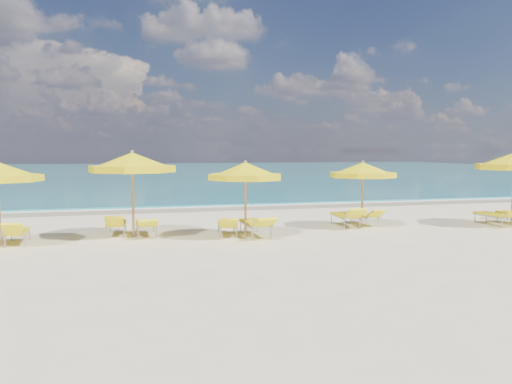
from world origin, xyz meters
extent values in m
plane|color=beige|center=(0.00, 0.00, 0.00)|extent=(120.00, 120.00, 0.00)
cube|color=#167880|center=(0.00, 48.00, 0.00)|extent=(120.00, 80.00, 0.30)
cube|color=tan|center=(0.00, 7.40, 0.00)|extent=(120.00, 2.60, 0.01)
cube|color=white|center=(0.00, 8.20, 0.00)|extent=(120.00, 1.20, 0.03)
cube|color=white|center=(-6.00, 17.00, 0.00)|extent=(14.00, 0.36, 0.05)
cube|color=white|center=(8.00, 24.00, 0.00)|extent=(18.00, 0.30, 0.05)
cylinder|color=tan|center=(-4.12, 0.44, 1.26)|extent=(0.08, 0.08, 2.51)
cone|color=yellow|center=(-4.12, 0.44, 2.31)|extent=(2.97, 2.97, 0.50)
cylinder|color=yellow|center=(-4.12, 0.44, 2.07)|extent=(3.00, 3.00, 0.20)
sphere|color=tan|center=(-4.12, 0.44, 2.57)|extent=(0.11, 0.11, 0.11)
cylinder|color=tan|center=(-0.83, -0.47, 1.11)|extent=(0.07, 0.07, 2.23)
cone|color=yellow|center=(-0.83, -0.47, 2.05)|extent=(2.46, 2.46, 0.45)
cylinder|color=yellow|center=(-0.83, -0.47, 1.83)|extent=(2.48, 2.48, 0.18)
sphere|color=tan|center=(-0.83, -0.47, 2.27)|extent=(0.10, 0.10, 0.10)
cylinder|color=tan|center=(3.49, 0.49, 1.09)|extent=(0.07, 0.07, 2.18)
cone|color=yellow|center=(3.49, 0.49, 2.01)|extent=(2.58, 2.58, 0.44)
cylinder|color=yellow|center=(3.49, 0.49, 1.79)|extent=(2.60, 2.60, 0.17)
sphere|color=tan|center=(3.49, 0.49, 2.23)|extent=(0.10, 0.10, 0.10)
cube|color=#FFEC0F|center=(-7.31, 0.18, 0.34)|extent=(0.59, 1.19, 0.07)
cube|color=#FFEC0F|center=(-7.26, -0.61, 0.51)|extent=(0.55, 0.49, 0.41)
cube|color=#FFEC0F|center=(-4.63, 1.06, 0.34)|extent=(0.60, 1.22, 0.07)
cube|color=#FFEC0F|center=(-4.67, 0.24, 0.52)|extent=(0.56, 0.52, 0.39)
cube|color=#FFEC0F|center=(-3.73, 0.74, 0.37)|extent=(0.60, 1.29, 0.08)
cube|color=#FFEC0F|center=(-3.71, -0.18, 0.49)|extent=(0.58, 0.60, 0.31)
cube|color=#FFEC0F|center=(-1.30, 0.08, 0.34)|extent=(0.68, 1.25, 0.07)
cube|color=#FFEC0F|center=(-1.41, -0.75, 0.49)|extent=(0.59, 0.58, 0.35)
cube|color=#FFEC0F|center=(-0.48, -0.20, 0.40)|extent=(0.69, 1.43, 0.09)
cube|color=#FFEC0F|center=(-0.43, -1.19, 0.54)|extent=(0.65, 0.67, 0.35)
cube|color=#FFEC0F|center=(3.02, 0.86, 0.38)|extent=(0.65, 1.36, 0.08)
cube|color=#FFEC0F|center=(2.97, -0.06, 0.55)|extent=(0.62, 0.60, 0.40)
cube|color=#FFEC0F|center=(3.87, 1.13, 0.33)|extent=(0.61, 1.19, 0.07)
cube|color=#FFEC0F|center=(3.93, 0.32, 0.47)|extent=(0.55, 0.55, 0.33)
cube|color=#FFEC0F|center=(8.22, -0.17, 0.38)|extent=(0.72, 1.36, 0.08)
camera|label=1|loc=(-4.25, -15.01, 2.61)|focal=35.00mm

